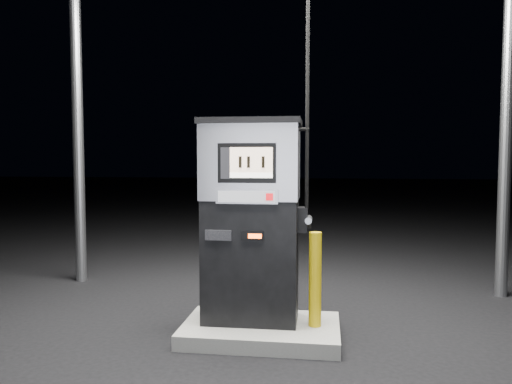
# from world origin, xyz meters

# --- Properties ---
(ground) EXTENTS (80.00, 80.00, 0.00)m
(ground) POSITION_xyz_m (0.00, 0.00, 0.00)
(ground) COLOR black
(ground) RESTS_ON ground
(pump_island) EXTENTS (1.60, 1.00, 0.15)m
(pump_island) POSITION_xyz_m (0.00, 0.00, 0.07)
(pump_island) COLOR slate
(pump_island) RESTS_ON ground
(fuel_dispenser) EXTENTS (1.15, 0.63, 4.36)m
(fuel_dispenser) POSITION_xyz_m (-0.12, 0.10, 1.23)
(fuel_dispenser) COLOR black
(fuel_dispenser) RESTS_ON pump_island
(bollard_left) EXTENTS (0.16, 0.16, 0.94)m
(bollard_left) POSITION_xyz_m (-0.55, -0.07, 0.62)
(bollard_left) COLOR gold
(bollard_left) RESTS_ON pump_island
(bollard_right) EXTENTS (0.16, 0.16, 0.96)m
(bollard_right) POSITION_xyz_m (0.55, 0.00, 0.63)
(bollard_right) COLOR gold
(bollard_right) RESTS_ON pump_island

